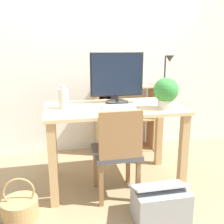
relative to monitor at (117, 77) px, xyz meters
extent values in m
plane|color=#997F5B|center=(-0.06, -0.16, -1.03)|extent=(10.00, 10.00, 0.00)
cube|color=silver|center=(-0.06, 0.79, 0.27)|extent=(8.00, 0.05, 2.60)
cube|color=#D8BC8C|center=(-0.06, -0.16, -0.27)|extent=(1.28, 0.70, 0.03)
cube|color=tan|center=(-0.65, -0.46, -0.66)|extent=(0.07, 0.07, 0.75)
cube|color=tan|center=(0.52, -0.46, -0.66)|extent=(0.07, 0.07, 0.75)
cube|color=tan|center=(-0.65, 0.13, -0.66)|extent=(0.07, 0.07, 0.75)
cube|color=tan|center=(0.52, 0.13, -0.66)|extent=(0.07, 0.07, 0.75)
cylinder|color=#232326|center=(0.00, 0.00, -0.25)|extent=(0.23, 0.23, 0.02)
cylinder|color=#232326|center=(0.00, 0.00, -0.21)|extent=(0.04, 0.04, 0.06)
cube|color=#232326|center=(0.00, 0.00, 0.02)|extent=(0.53, 0.02, 0.42)
cube|color=#192338|center=(0.00, 0.00, 0.02)|extent=(0.50, 0.03, 0.40)
cube|color=silver|center=(-0.02, -0.19, -0.25)|extent=(0.33, 0.12, 0.02)
cylinder|color=silver|center=(-0.53, -0.14, -0.17)|extent=(0.09, 0.09, 0.18)
sphere|color=silver|center=(-0.53, -0.14, -0.06)|extent=(0.05, 0.05, 0.05)
cylinder|color=#2D2D33|center=(0.47, -0.07, -0.25)|extent=(0.10, 0.10, 0.02)
cylinder|color=#2D2D33|center=(0.47, -0.07, -0.02)|extent=(0.02, 0.02, 0.44)
cylinder|color=#2D2D33|center=(0.47, -0.12, 0.20)|extent=(0.01, 0.10, 0.01)
cone|color=#2D2D33|center=(0.47, -0.17, 0.18)|extent=(0.08, 0.08, 0.06)
cylinder|color=silver|center=(0.37, -0.34, -0.22)|extent=(0.14, 0.14, 0.08)
sphere|color=#388C3D|center=(0.37, -0.34, -0.09)|extent=(0.22, 0.22, 0.22)
cube|color=#4C4C51|center=(-0.10, -0.38, -0.62)|extent=(0.40, 0.40, 0.04)
cube|color=olive|center=(-0.10, -0.57, -0.40)|extent=(0.36, 0.03, 0.40)
cube|color=olive|center=(-0.26, -0.54, -0.84)|extent=(0.04, 0.04, 0.39)
cube|color=olive|center=(0.07, -0.54, -0.84)|extent=(0.04, 0.04, 0.39)
cube|color=olive|center=(-0.26, -0.22, -0.84)|extent=(0.04, 0.04, 0.39)
cube|color=olive|center=(0.07, -0.22, -0.84)|extent=(0.04, 0.04, 0.39)
cube|color=tan|center=(-0.11, 0.61, -0.61)|extent=(0.02, 0.28, 0.84)
cube|color=tan|center=(0.60, 0.61, -0.61)|extent=(0.02, 0.28, 0.84)
cube|color=tan|center=(0.25, 0.61, -1.02)|extent=(0.73, 0.28, 0.02)
cube|color=tan|center=(0.25, 0.61, -0.20)|extent=(0.73, 0.28, 0.02)
cube|color=tan|center=(0.25, 0.61, -0.61)|extent=(0.70, 0.28, 0.02)
cube|color=beige|center=(-0.07, 0.61, -0.86)|extent=(0.04, 0.24, 0.31)
cube|color=orange|center=(-0.01, 0.61, -0.84)|extent=(0.05, 0.24, 0.35)
cube|color=#2D7F38|center=(0.05, 0.61, -0.88)|extent=(0.04, 0.24, 0.27)
cube|color=#2D7F38|center=(0.11, 0.61, -0.85)|extent=(0.07, 0.24, 0.32)
cube|color=orange|center=(0.18, 0.61, -0.84)|extent=(0.04, 0.24, 0.35)
cube|color=red|center=(0.24, 0.61, -0.89)|extent=(0.06, 0.24, 0.25)
cube|color=black|center=(-0.07, 0.61, -0.46)|extent=(0.05, 0.24, 0.28)
cube|color=beige|center=(0.00, 0.61, -0.48)|extent=(0.06, 0.24, 0.25)
cube|color=black|center=(0.08, 0.61, -0.44)|extent=(0.07, 0.24, 0.33)
cube|color=beige|center=(0.14, 0.61, -0.48)|extent=(0.04, 0.24, 0.24)
cylinder|color=tan|center=(-0.91, -0.57, -0.95)|extent=(0.28, 0.28, 0.16)
torus|color=tan|center=(-0.91, -0.57, -0.81)|extent=(0.24, 0.02, 0.24)
cube|color=#999EA3|center=(0.17, -0.81, -0.91)|extent=(0.42, 0.27, 0.25)
cube|color=#999EA3|center=(0.17, -0.75, -0.78)|extent=(0.43, 0.26, 0.11)
camera|label=1|loc=(-0.58, -2.50, 0.31)|focal=42.00mm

